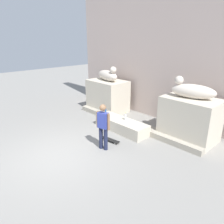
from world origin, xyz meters
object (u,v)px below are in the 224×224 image
(skateboard, at_px, (110,140))
(bottle_blue, at_px, (106,111))
(statue_reclining_left, at_px, (108,75))
(statue_reclining_right, at_px, (192,91))
(bottle_clear, at_px, (125,117))
(skater, at_px, (103,125))

(skateboard, xyz_separation_m, bottle_blue, (-1.46, 1.08, 0.55))
(statue_reclining_left, bearing_deg, statue_reclining_right, 11.01)
(bottle_clear, bearing_deg, skater, -71.94)
(statue_reclining_right, bearing_deg, skater, 47.46)
(statue_reclining_left, distance_m, bottle_clear, 3.01)
(skater, bearing_deg, statue_reclining_left, -59.18)
(statue_reclining_right, bearing_deg, skateboard, 37.99)
(bottle_blue, bearing_deg, skateboard, -36.46)
(statue_reclining_left, distance_m, skater, 4.31)
(statue_reclining_left, height_order, statue_reclining_right, same)
(skateboard, height_order, bottle_clear, bottle_clear)
(statue_reclining_right, distance_m, bottle_blue, 3.81)
(statue_reclining_right, xyz_separation_m, skater, (-1.62, -2.94, -1.02))
(statue_reclining_right, height_order, bottle_blue, statue_reclining_right)
(statue_reclining_left, xyz_separation_m, statue_reclining_right, (4.60, -0.00, 0.00))
(statue_reclining_left, height_order, skateboard, statue_reclining_left)
(statue_reclining_right, relative_size, bottle_clear, 5.34)
(statue_reclining_left, bearing_deg, bottle_blue, -34.55)
(bottle_clear, bearing_deg, bottle_blue, -175.11)
(skater, relative_size, bottle_blue, 5.19)
(statue_reclining_left, distance_m, bottle_blue, 2.25)
(statue_reclining_left, height_order, bottle_clear, statue_reclining_left)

